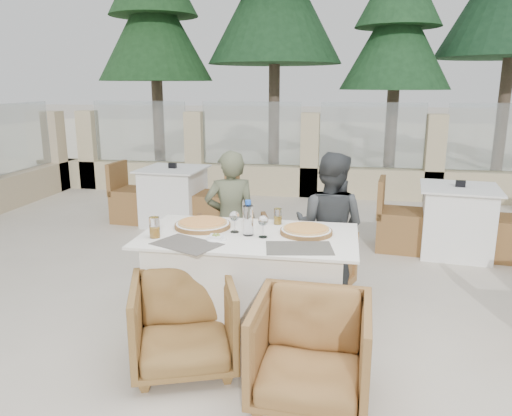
% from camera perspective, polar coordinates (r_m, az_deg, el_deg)
% --- Properties ---
extents(ground, '(80.00, 80.00, 0.00)m').
position_cam_1_polar(ground, '(4.06, 0.76, -13.22)').
color(ground, beige).
rests_on(ground, ground).
extents(sand_patch, '(30.00, 16.00, 0.01)m').
position_cam_1_polar(sand_patch, '(17.67, 8.33, 7.82)').
color(sand_patch, '#FAEECD').
rests_on(sand_patch, ground).
extents(perimeter_wall_far, '(10.00, 0.34, 1.60)m').
position_cam_1_polar(perimeter_wall_far, '(8.45, 6.18, 6.71)').
color(perimeter_wall_far, beige).
rests_on(perimeter_wall_far, ground).
extents(pine_far_left, '(2.42, 2.42, 5.50)m').
position_cam_1_polar(pine_far_left, '(11.36, -11.49, 18.22)').
color(pine_far_left, '#1E4720').
rests_on(pine_far_left, ground).
extents(pine_mid_left, '(2.86, 2.86, 6.50)m').
position_cam_1_polar(pine_mid_left, '(11.27, 2.17, 21.07)').
color(pine_mid_left, '#1D4522').
rests_on(pine_mid_left, ground).
extents(pine_centre, '(2.20, 2.20, 5.00)m').
position_cam_1_polar(pine_centre, '(10.82, 15.72, 16.89)').
color(pine_centre, '#214E27').
rests_on(pine_centre, ground).
extents(dining_table, '(1.60, 0.90, 0.77)m').
position_cam_1_polar(dining_table, '(3.85, -0.80, -8.54)').
color(dining_table, white).
rests_on(dining_table, ground).
extents(placemat_near_left, '(0.53, 0.46, 0.00)m').
position_cam_1_polar(placemat_near_left, '(3.52, -7.93, -4.10)').
color(placemat_near_left, '#5B554E').
rests_on(placemat_near_left, dining_table).
extents(placemat_near_right, '(0.49, 0.37, 0.00)m').
position_cam_1_polar(placemat_near_right, '(3.42, 4.96, -4.57)').
color(placemat_near_right, '#555149').
rests_on(placemat_near_right, dining_table).
extents(pizza_left, '(0.56, 0.56, 0.06)m').
position_cam_1_polar(pizza_left, '(3.92, -6.12, -1.80)').
color(pizza_left, orange).
rests_on(pizza_left, dining_table).
extents(pizza_right, '(0.40, 0.40, 0.05)m').
position_cam_1_polar(pizza_right, '(3.75, 5.76, -2.56)').
color(pizza_right, '#D0651C').
rests_on(pizza_right, dining_table).
extents(water_bottle, '(0.09, 0.09, 0.27)m').
position_cam_1_polar(water_bottle, '(3.66, -0.91, -1.13)').
color(water_bottle, silver).
rests_on(water_bottle, dining_table).
extents(wine_glass_centre, '(0.10, 0.10, 0.18)m').
position_cam_1_polar(wine_glass_centre, '(3.75, -2.48, -1.44)').
color(wine_glass_centre, silver).
rests_on(wine_glass_centre, dining_table).
extents(wine_glass_near, '(0.09, 0.09, 0.18)m').
position_cam_1_polar(wine_glass_near, '(3.62, 0.82, -1.98)').
color(wine_glass_near, white).
rests_on(wine_glass_near, dining_table).
extents(beer_glass_left, '(0.08, 0.08, 0.15)m').
position_cam_1_polar(beer_glass_left, '(3.70, -11.52, -2.18)').
color(beer_glass_left, orange).
rests_on(beer_glass_left, dining_table).
extents(beer_glass_right, '(0.08, 0.08, 0.13)m').
position_cam_1_polar(beer_glass_right, '(3.97, 2.51, -0.97)').
color(beer_glass_right, '#C3901B').
rests_on(beer_glass_right, dining_table).
extents(olive_dish, '(0.13, 0.13, 0.04)m').
position_cam_1_polar(olive_dish, '(3.60, -4.58, -3.30)').
color(olive_dish, white).
rests_on(olive_dish, dining_table).
extents(armchair_far_left, '(0.85, 0.86, 0.64)m').
position_cam_1_polar(armchair_far_left, '(4.76, -2.57, -4.90)').
color(armchair_far_left, brown).
rests_on(armchair_far_left, ground).
extents(armchair_far_right, '(0.79, 0.80, 0.57)m').
position_cam_1_polar(armchair_far_right, '(4.57, 6.71, -6.27)').
color(armchair_far_right, olive).
rests_on(armchair_far_right, ground).
extents(armchair_near_left, '(0.86, 0.87, 0.62)m').
position_cam_1_polar(armchair_near_left, '(3.43, -8.24, -12.96)').
color(armchair_near_left, olive).
rests_on(armchair_near_left, ground).
extents(armchair_near_right, '(0.71, 0.73, 0.64)m').
position_cam_1_polar(armchair_near_right, '(3.09, 6.26, -15.93)').
color(armchair_near_right, olive).
rests_on(armchair_near_right, ground).
extents(diner_left, '(0.54, 0.44, 1.29)m').
position_cam_1_polar(diner_left, '(4.55, -2.90, -1.48)').
color(diner_left, '#575C43').
rests_on(diner_left, ground).
extents(diner_right, '(0.75, 0.66, 1.31)m').
position_cam_1_polar(diner_right, '(4.34, 8.39, -2.24)').
color(diner_right, '#393D3F').
rests_on(diner_right, ground).
extents(bg_table_a, '(1.69, 0.93, 0.77)m').
position_cam_1_polar(bg_table_a, '(6.82, -9.38, 1.33)').
color(bg_table_a, white).
rests_on(bg_table_a, ground).
extents(bg_table_b, '(1.73, 1.01, 0.77)m').
position_cam_1_polar(bg_table_b, '(5.96, 21.96, -1.37)').
color(bg_table_b, white).
rests_on(bg_table_b, ground).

